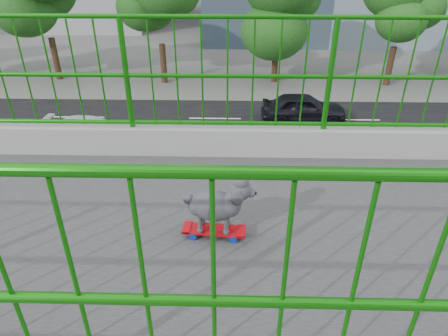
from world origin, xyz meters
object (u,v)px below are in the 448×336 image
poodle (218,203)px  car_4 (304,108)px  car_2 (393,165)px  skateboard (214,231)px  car_3 (91,131)px

poodle → car_4: 20.30m
car_2 → car_4: car_4 is taller
car_2 → car_4: (-6.40, -2.84, 0.06)m
poodle → car_2: bearing=155.9°
skateboard → car_2: skateboard is taller
skateboard → poodle: size_ratio=0.91×
poodle → car_4: poodle is taller
skateboard → car_4: 20.23m
poodle → car_3: bearing=-150.6°
skateboard → car_4: bearing=172.7°
poodle → car_4: (-18.80, 4.06, -6.50)m
car_4 → skateboard: bearing=167.7°
skateboard → car_2: bearing=155.8°
skateboard → car_2: 15.54m
poodle → car_4: size_ratio=0.12×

